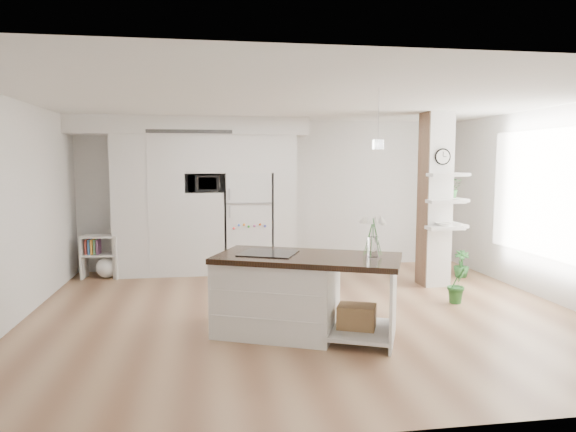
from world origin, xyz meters
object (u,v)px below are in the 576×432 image
Objects in this scene: kitchen_island at (287,292)px; bookshelf at (103,259)px; floor_plant_a at (458,284)px; refrigerator at (248,222)px.

bookshelf is (-2.63, 3.25, -0.16)m from kitchen_island.
floor_plant_a is at bearing -17.94° from bookshelf.
refrigerator is 3.76m from floor_plant_a.
refrigerator is at bearing 11.08° from bookshelf.
floor_plant_a is at bearing 42.97° from kitchen_island.
refrigerator is 3.47m from kitchen_island.
bookshelf reaches higher than floor_plant_a.
floor_plant_a is (2.51, 0.89, -0.21)m from kitchen_island.
bookshelf is at bearing 152.41° from kitchen_island.
refrigerator is 3.31× the size of floor_plant_a.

